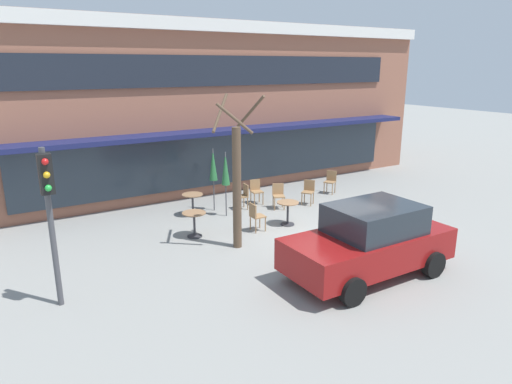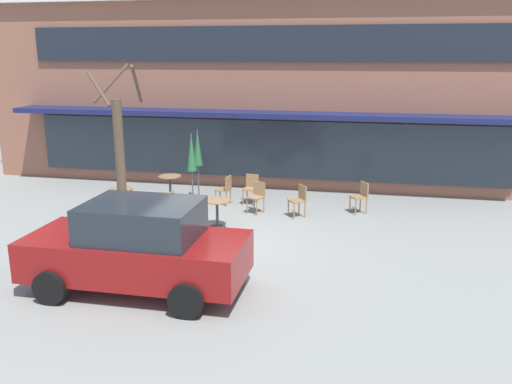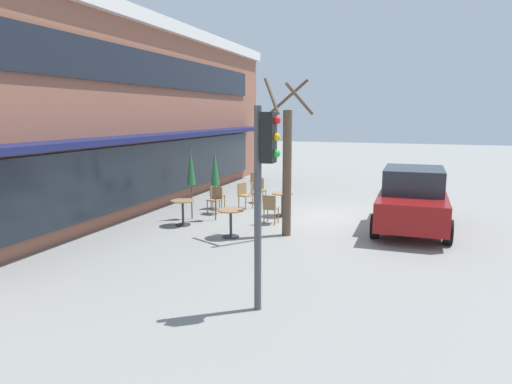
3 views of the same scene
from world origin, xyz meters
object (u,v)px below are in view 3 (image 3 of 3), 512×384
cafe_table_by_tree (282,200)px  cafe_table_streetside (183,208)px  cafe_chair_1 (256,181)px  cafe_chair_5 (216,198)px  cafe_chair_3 (259,188)px  parked_sedan (413,199)px  traffic_light_pole (264,175)px  patio_umbrella_cream_folded (215,168)px  cafe_chair_0 (270,207)px  cafe_chair_4 (216,194)px  cafe_table_near_wall (231,219)px  patio_umbrella_green_folded (191,168)px  street_tree (287,166)px  cafe_chair_2 (244,194)px

cafe_table_by_tree → cafe_table_streetside: bearing=132.2°
cafe_chair_1 → cafe_chair_5: bearing=179.9°
cafe_chair_3 → cafe_chair_1: bearing=23.7°
parked_sedan → traffic_light_pole: (-6.63, 2.28, 1.42)m
cafe_table_by_tree → patio_umbrella_cream_folded: (-1.26, 1.80, 1.11)m
cafe_chair_0 → parked_sedan: bearing=-79.5°
cafe_chair_1 → traffic_light_pole: traffic_light_pole is taller
cafe_chair_0 → cafe_chair_4: (1.53, 2.48, 0.00)m
cafe_table_near_wall → cafe_chair_5: cafe_chair_5 is taller
cafe_chair_4 → traffic_light_pole: (-7.42, -4.22, 1.77)m
patio_umbrella_green_folded → street_tree: size_ratio=0.52×
patio_umbrella_cream_folded → cafe_chair_5: 1.48m
cafe_table_near_wall → traffic_light_pole: bearing=-150.9°
patio_umbrella_cream_folded → cafe_chair_1: (4.90, 0.39, -1.10)m
street_tree → cafe_table_streetside: bearing=89.0°
cafe_table_streetside → traffic_light_pole: size_ratio=0.22×
street_tree → cafe_chair_3: bearing=27.7°
cafe_table_by_tree → traffic_light_pole: 7.48m
patio_umbrella_green_folded → parked_sedan: patio_umbrella_green_folded is taller
cafe_table_near_wall → patio_umbrella_cream_folded: size_ratio=0.35×
cafe_chair_5 → cafe_table_near_wall: bearing=-148.1°
cafe_chair_4 → cafe_chair_5: 0.79m
cafe_chair_3 → parked_sedan: (-2.39, -5.44, 0.35)m
cafe_table_streetside → cafe_chair_5: 1.85m
cafe_chair_0 → cafe_chair_5: size_ratio=1.00×
patio_umbrella_cream_folded → cafe_chair_1: patio_umbrella_cream_folded is taller
cafe_chair_3 → cafe_chair_5: size_ratio=1.00×
cafe_chair_3 → traffic_light_pole: traffic_light_pole is taller
cafe_chair_1 → cafe_chair_5: size_ratio=1.00×
cafe_table_by_tree → cafe_chair_2: cafe_chair_2 is taller
cafe_table_by_tree → cafe_chair_5: size_ratio=0.85×
street_tree → traffic_light_pole: street_tree is taller
cafe_chair_3 → street_tree: bearing=-152.3°
cafe_chair_0 → cafe_chair_2: 2.47m
street_tree → cafe_table_by_tree: bearing=18.6°
cafe_table_streetside → cafe_chair_5: cafe_chair_5 is taller
street_tree → traffic_light_pole: 4.90m
patio_umbrella_cream_folded → street_tree: street_tree is taller
cafe_table_streetside → cafe_chair_3: 4.28m
cafe_table_by_tree → cafe_chair_1: (3.64, 2.19, 0.01)m
parked_sedan → patio_umbrella_green_folded: bearing=97.8°
cafe_table_by_tree → cafe_chair_5: (-0.37, 2.20, 0.01)m
cafe_chair_1 → cafe_table_streetside: bearing=177.7°
traffic_light_pole → patio_umbrella_cream_folded: bearing=31.1°
cafe_chair_2 → patio_umbrella_cream_folded: bearing=174.3°
cafe_chair_2 → cafe_chair_5: size_ratio=1.00×
cafe_table_near_wall → parked_sedan: parked_sedan is taller
street_tree → cafe_chair_1: bearing=26.6°
cafe_table_streetside → parked_sedan: (1.78, -6.41, 0.36)m
cafe_chair_0 → cafe_chair_3: bearing=24.4°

